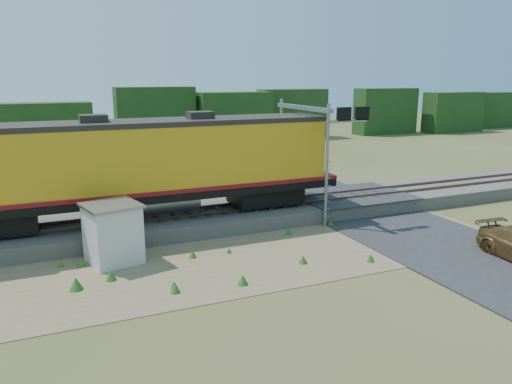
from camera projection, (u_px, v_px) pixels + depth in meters
name	position (u px, v px, depth m)	size (l,w,h in m)	color
ground	(298.00, 253.00, 23.47)	(140.00, 140.00, 0.00)	#475123
ballast	(249.00, 213.00, 28.74)	(70.00, 5.00, 0.80)	slate
rails	(249.00, 205.00, 28.63)	(70.00, 1.54, 0.16)	brown
dirt_shoulder	(255.00, 255.00, 23.14)	(26.00, 8.00, 0.03)	#8C7754
road	(406.00, 229.00, 26.82)	(7.00, 66.00, 0.86)	#38383A
tree_line_north	(141.00, 121.00, 56.71)	(130.00, 3.00, 6.50)	#193D16
weed_clumps	(227.00, 263.00, 22.20)	(15.00, 6.20, 0.56)	#2A691E
locomotive	(135.00, 164.00, 25.53)	(21.67, 3.30, 5.59)	black
shed	(113.00, 233.00, 22.05)	(2.74, 2.74, 2.70)	silver
signal_gantry	(313.00, 131.00, 28.53)	(2.67, 6.20, 6.73)	gray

